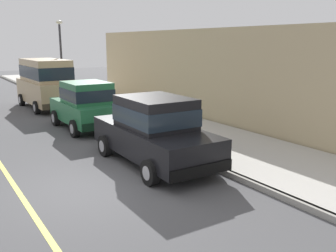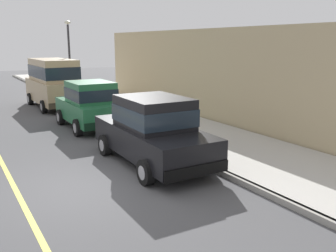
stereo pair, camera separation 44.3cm
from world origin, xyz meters
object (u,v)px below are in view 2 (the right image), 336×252
at_px(dog_brown, 188,128).
at_px(fire_hydrant, 129,114).
at_px(car_tan_van, 54,81).
at_px(car_green_hatchback, 90,104).
at_px(car_black_sedan, 153,130).
at_px(street_lamp, 69,50).

height_order(dog_brown, fire_hydrant, fire_hydrant).
bearing_deg(car_tan_van, car_green_hatchback, -90.47).
height_order(car_black_sedan, fire_hydrant, car_black_sedan).
bearing_deg(street_lamp, fire_hydrant, -89.26).
xyz_separation_m(car_green_hatchback, dog_brown, (2.32, -3.57, -0.55)).
height_order(car_green_hatchback, car_tan_van, car_tan_van).
height_order(car_green_hatchback, dog_brown, car_green_hatchback).
relative_size(fire_hydrant, street_lamp, 0.16).
xyz_separation_m(car_tan_van, street_lamp, (1.40, 1.67, 1.51)).
distance_m(car_tan_van, street_lamp, 2.65).
xyz_separation_m(dog_brown, fire_hydrant, (-0.77, 3.26, 0.05)).
xyz_separation_m(car_black_sedan, car_green_hatchback, (-0.00, 5.23, -0.01)).
bearing_deg(car_tan_van, street_lamp, 49.95).
xyz_separation_m(car_black_sedan, dog_brown, (2.31, 1.65, -0.55)).
bearing_deg(fire_hydrant, car_black_sedan, -107.43).
height_order(car_green_hatchback, street_lamp, street_lamp).
xyz_separation_m(car_black_sedan, car_tan_van, (0.04, 10.94, 0.41)).
bearing_deg(fire_hydrant, dog_brown, -76.74).
bearing_deg(dog_brown, car_black_sedan, -144.42).
distance_m(car_green_hatchback, car_tan_van, 5.73).
xyz_separation_m(car_green_hatchback, fire_hydrant, (1.55, -0.31, -0.50)).
bearing_deg(dog_brown, fire_hydrant, 103.26).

